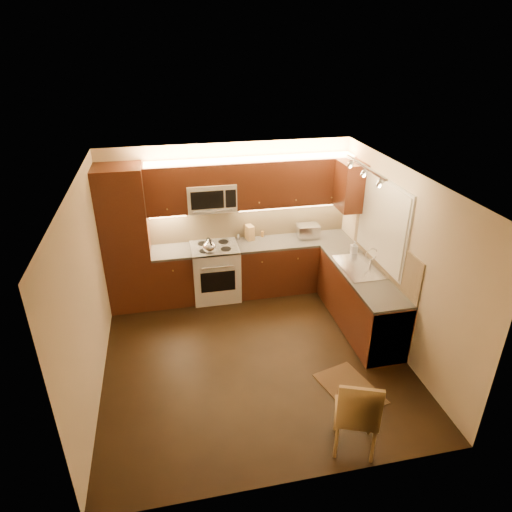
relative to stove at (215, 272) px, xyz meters
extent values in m
cube|color=black|center=(0.30, -1.68, -0.46)|extent=(4.00, 4.00, 0.01)
cube|color=beige|center=(0.30, -1.68, 2.04)|extent=(4.00, 4.00, 0.01)
cube|color=beige|center=(0.30, 0.32, 0.79)|extent=(4.00, 0.01, 2.50)
cube|color=beige|center=(0.30, -3.67, 0.79)|extent=(4.00, 0.01, 2.50)
cube|color=beige|center=(-1.70, -1.68, 0.79)|extent=(0.01, 4.00, 2.50)
cube|color=beige|center=(2.30, -1.68, 0.79)|extent=(0.01, 4.00, 2.50)
cube|color=#491C0F|center=(-1.35, 0.02, 0.69)|extent=(0.70, 0.60, 2.30)
cube|color=#491C0F|center=(-0.69, 0.02, -0.03)|extent=(0.62, 0.60, 0.86)
cube|color=#33312F|center=(-0.69, 0.02, 0.42)|extent=(0.62, 0.60, 0.04)
cube|color=#491C0F|center=(1.34, 0.02, -0.03)|extent=(1.92, 0.60, 0.86)
cube|color=#33312F|center=(1.34, 0.02, 0.42)|extent=(1.92, 0.60, 0.04)
cube|color=#491C0F|center=(2.00, -1.28, -0.03)|extent=(0.60, 2.00, 0.86)
cube|color=#33312F|center=(2.00, -1.28, 0.42)|extent=(0.60, 2.00, 0.04)
cube|color=silver|center=(2.00, -1.98, -0.03)|extent=(0.58, 0.60, 0.84)
cube|color=tan|center=(0.65, 0.31, 0.74)|extent=(3.30, 0.02, 0.60)
cube|color=tan|center=(2.29, -1.28, 0.74)|extent=(0.02, 2.00, 0.60)
cube|color=#491C0F|center=(-0.69, 0.15, 1.42)|extent=(0.62, 0.35, 0.75)
cube|color=#491C0F|center=(1.34, 0.15, 1.42)|extent=(1.92, 0.35, 0.75)
cube|color=#491C0F|center=(0.00, 0.15, 1.63)|extent=(0.76, 0.35, 0.31)
cube|color=#491C0F|center=(2.12, -0.28, 1.42)|extent=(0.35, 0.50, 0.75)
cube|color=silver|center=(2.29, -1.12, 1.14)|extent=(0.03, 1.44, 1.24)
cube|color=silver|center=(2.27, -1.12, 1.14)|extent=(0.02, 1.36, 1.16)
cube|color=silver|center=(1.85, -1.27, 2.00)|extent=(0.04, 1.20, 0.03)
cube|color=silver|center=(1.60, 0.10, 0.55)|extent=(0.38, 0.30, 0.22)
cube|color=#AA834C|center=(0.62, 0.20, 0.56)|extent=(0.15, 0.20, 0.24)
cylinder|color=silver|center=(0.62, 0.26, 0.48)|extent=(0.05, 0.05, 0.08)
cylinder|color=brown|center=(0.64, 0.24, 0.49)|extent=(0.04, 0.04, 0.10)
cylinder|color=silver|center=(0.44, 0.22, 0.49)|extent=(0.06, 0.06, 0.10)
cylinder|color=#AB7633|center=(0.85, 0.26, 0.49)|extent=(0.05, 0.05, 0.10)
imported|color=silver|center=(2.11, -0.67, 0.55)|extent=(0.10, 0.11, 0.21)
cube|color=black|center=(1.35, -2.58, -0.45)|extent=(0.77, 0.96, 0.01)
camera|label=1|loc=(-0.68, -6.51, 3.53)|focal=31.38mm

